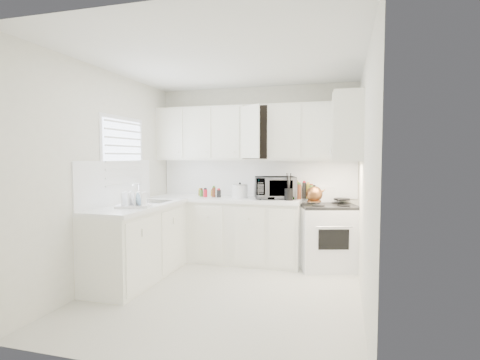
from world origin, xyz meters
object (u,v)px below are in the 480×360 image
(tea_kettle, at_px, (314,193))
(rice_cooker, at_px, (240,190))
(dish_rack, at_px, (133,198))
(utensil_crock, at_px, (289,186))
(microwave, at_px, (275,185))
(stove, at_px, (328,228))

(tea_kettle, bearing_deg, rice_cooker, 162.92)
(rice_cooker, xyz_separation_m, dish_rack, (-0.95, -1.31, -0.01))
(utensil_crock, bearing_deg, microwave, 144.49)
(stove, height_order, dish_rack, dish_rack)
(stove, relative_size, utensil_crock, 2.92)
(microwave, height_order, rice_cooker, microwave)
(rice_cooker, xyz_separation_m, utensil_crock, (0.73, -0.11, 0.08))
(microwave, relative_size, rice_cooker, 2.52)
(microwave, height_order, dish_rack, microwave)
(dish_rack, bearing_deg, tea_kettle, 11.32)
(stove, bearing_deg, rice_cooker, 164.64)
(dish_rack, bearing_deg, microwave, 24.26)
(rice_cooker, relative_size, utensil_crock, 0.58)
(tea_kettle, bearing_deg, stove, 32.07)
(dish_rack, bearing_deg, rice_cooker, 35.41)
(microwave, distance_m, utensil_crock, 0.27)
(utensil_crock, bearing_deg, stove, 13.46)
(microwave, xyz_separation_m, rice_cooker, (-0.51, -0.05, -0.08))
(stove, distance_m, tea_kettle, 0.55)
(stove, xyz_separation_m, dish_rack, (-2.21, -1.33, 0.49))
(microwave, xyz_separation_m, utensil_crock, (0.22, -0.16, 0.00))
(stove, height_order, microwave, microwave)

